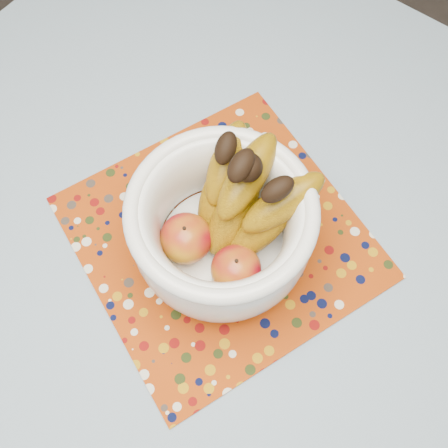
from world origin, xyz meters
name	(u,v)px	position (x,y,z in m)	size (l,w,h in m)	color
table	(219,310)	(0.00, 0.00, 0.67)	(1.20, 1.20, 0.75)	brown
tablecloth	(219,295)	(0.00, 0.00, 0.76)	(1.32, 1.32, 0.01)	slate
placemat	(220,237)	(-0.05, 0.07, 0.76)	(0.39, 0.39, 0.00)	#9B3508
fruit_bowl	(229,219)	(-0.03, 0.07, 0.85)	(0.25, 0.26, 0.21)	white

